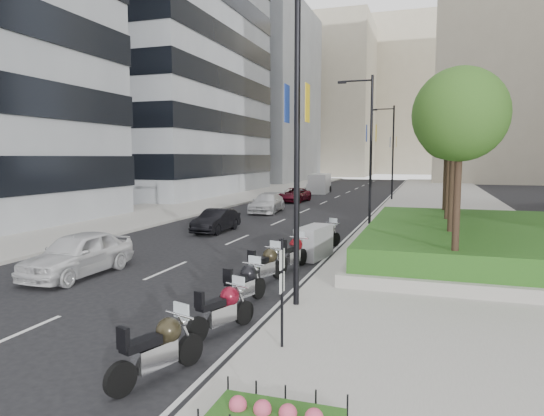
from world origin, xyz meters
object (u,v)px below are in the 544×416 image
at_px(parking_sign, 282,287).
at_px(car_c, 267,203).
at_px(motorcycle_1, 223,309).
at_px(motorcycle_5, 314,242).
at_px(lamp_post_2, 391,148).
at_px(motorcycle_6, 326,235).
at_px(car_b, 216,221).
at_px(car_d, 294,195).
at_px(motorcycle_3, 266,265).
at_px(lamp_post_0, 291,124).
at_px(motorcycle_2, 244,285).
at_px(lamp_post_1, 368,142).
at_px(car_a, 78,254).
at_px(motorcycle_4, 293,253).
at_px(delivery_van, 319,184).
at_px(motorcycle_0, 159,348).

xyz_separation_m(parking_sign, car_c, (-8.78, 25.09, -0.75)).
relative_size(motorcycle_1, motorcycle_5, 0.90).
relative_size(lamp_post_2, motorcycle_6, 4.13).
xyz_separation_m(motorcycle_1, car_b, (-6.72, 14.29, 0.06)).
bearing_deg(car_c, car_d, 87.77).
bearing_deg(motorcycle_3, lamp_post_0, -131.27).
height_order(lamp_post_2, motorcycle_5, lamp_post_2).
xyz_separation_m(lamp_post_0, motorcycle_1, (-1.04, -2.27, -4.49)).
height_order(motorcycle_1, motorcycle_2, motorcycle_2).
relative_size(motorcycle_6, car_d, 0.47).
height_order(lamp_post_1, car_c, lamp_post_1).
height_order(parking_sign, car_c, parking_sign).
height_order(motorcycle_5, car_a, car_a).
height_order(car_a, car_b, car_a).
bearing_deg(motorcycle_2, lamp_post_0, -72.82).
height_order(lamp_post_0, motorcycle_4, lamp_post_0).
distance_m(lamp_post_0, motorcycle_2, 4.66).
xyz_separation_m(car_d, delivery_van, (-0.17, 11.62, 0.39)).
relative_size(motorcycle_2, motorcycle_3, 0.99).
bearing_deg(lamp_post_0, car_c, 110.20).
relative_size(lamp_post_0, motorcycle_3, 4.00).
height_order(lamp_post_0, lamp_post_2, same).
relative_size(motorcycle_1, motorcycle_3, 0.92).
distance_m(motorcycle_0, delivery_van, 48.02).
relative_size(motorcycle_0, delivery_van, 0.41).
bearing_deg(motorcycle_6, delivery_van, 35.63).
bearing_deg(parking_sign, delivery_van, 101.49).
relative_size(motorcycle_0, motorcycle_6, 1.01).
relative_size(motorcycle_3, car_c, 0.46).
height_order(lamp_post_1, motorcycle_4, lamp_post_1).
relative_size(motorcycle_4, car_a, 0.51).
height_order(motorcycle_4, motorcycle_5, motorcycle_5).
distance_m(motorcycle_5, car_c, 16.93).
bearing_deg(car_d, motorcycle_6, -67.09).
height_order(motorcycle_6, car_b, car_b).
bearing_deg(car_b, motorcycle_5, -36.13).
height_order(lamp_post_1, motorcycle_0, lamp_post_1).
bearing_deg(car_a, motorcycle_3, 9.67).
relative_size(parking_sign, motorcycle_3, 1.11).
height_order(motorcycle_2, car_d, car_d).
distance_m(lamp_post_1, car_d, 16.90).
height_order(motorcycle_1, car_d, car_d).
bearing_deg(car_c, parking_sign, -74.98).
xyz_separation_m(parking_sign, car_a, (-8.86, 4.34, -0.68)).
bearing_deg(car_a, lamp_post_1, 63.41).
bearing_deg(car_a, lamp_post_0, -8.22).
bearing_deg(lamp_post_2, motorcycle_4, -92.28).
bearing_deg(motorcycle_3, motorcycle_4, 7.63).
bearing_deg(car_a, car_d, 91.53).
bearing_deg(car_c, lamp_post_0, -74.07).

